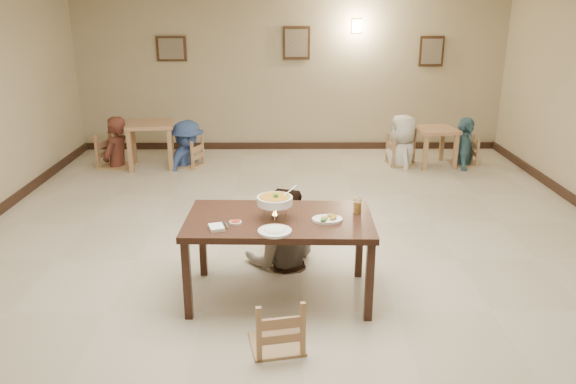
{
  "coord_description": "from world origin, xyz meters",
  "views": [
    {
      "loc": [
        -0.15,
        -5.66,
        2.71
      ],
      "look_at": [
        -0.1,
        -0.0,
        0.79
      ],
      "focal_mm": 35.0,
      "sensor_mm": 36.0,
      "label": 1
    }
  ],
  "objects_px": {
    "chair_far": "(279,223)",
    "curry_warmer": "(275,201)",
    "bg_chair_rl": "(403,137)",
    "bg_chair_rr": "(465,138)",
    "main_table": "(279,226)",
    "bg_diner_a": "(112,116)",
    "bg_diner_b": "(186,120)",
    "bg_table_right": "(435,136)",
    "bg_table_left": "(150,130)",
    "bg_chair_ll": "(114,136)",
    "chair_near": "(276,297)",
    "main_diner": "(282,188)",
    "drink_glass": "(357,207)",
    "bg_diner_d": "(467,117)",
    "bg_diner_c": "(404,115)",
    "bg_chair_lr": "(187,140)"
  },
  "relations": [
    {
      "from": "chair_far",
      "to": "curry_warmer",
      "type": "relative_size",
      "value": 2.41
    },
    {
      "from": "bg_chair_rl",
      "to": "bg_chair_rr",
      "type": "bearing_deg",
      "value": -94.89
    },
    {
      "from": "main_table",
      "to": "bg_diner_a",
      "type": "distance_m",
      "value": 5.35
    },
    {
      "from": "bg_chair_rl",
      "to": "bg_diner_b",
      "type": "xyz_separation_m",
      "value": [
        -3.74,
        -0.06,
        0.32
      ]
    },
    {
      "from": "bg_table_right",
      "to": "bg_table_left",
      "type": "bearing_deg",
      "value": -179.61
    },
    {
      "from": "bg_chair_rr",
      "to": "main_table",
      "type": "bearing_deg",
      "value": -29.85
    },
    {
      "from": "chair_far",
      "to": "bg_chair_rl",
      "type": "height_order",
      "value": "bg_chair_rl"
    },
    {
      "from": "chair_far",
      "to": "bg_chair_ll",
      "type": "relative_size",
      "value": 0.82
    },
    {
      "from": "chair_near",
      "to": "main_diner",
      "type": "bearing_deg",
      "value": -102.88
    },
    {
      "from": "curry_warmer",
      "to": "drink_glass",
      "type": "height_order",
      "value": "curry_warmer"
    },
    {
      "from": "bg_chair_ll",
      "to": "bg_diner_d",
      "type": "bearing_deg",
      "value": -73.11
    },
    {
      "from": "bg_chair_rr",
      "to": "bg_diner_a",
      "type": "height_order",
      "value": "bg_diner_a"
    },
    {
      "from": "curry_warmer",
      "to": "bg_table_left",
      "type": "relative_size",
      "value": 0.41
    },
    {
      "from": "main_diner",
      "to": "curry_warmer",
      "type": "distance_m",
      "value": 0.77
    },
    {
      "from": "bg_table_right",
      "to": "bg_diner_d",
      "type": "height_order",
      "value": "bg_diner_d"
    },
    {
      "from": "bg_chair_rl",
      "to": "bg_diner_c",
      "type": "distance_m",
      "value": 0.4
    },
    {
      "from": "drink_glass",
      "to": "bg_chair_rl",
      "type": "distance_m",
      "value": 4.75
    },
    {
      "from": "bg_chair_ll",
      "to": "bg_diner_d",
      "type": "height_order",
      "value": "bg_diner_d"
    },
    {
      "from": "bg_chair_ll",
      "to": "bg_chair_lr",
      "type": "xyz_separation_m",
      "value": [
        1.22,
        0.04,
        -0.08
      ]
    },
    {
      "from": "bg_table_left",
      "to": "bg_chair_ll",
      "type": "bearing_deg",
      "value": -178.24
    },
    {
      "from": "curry_warmer",
      "to": "bg_diner_c",
      "type": "relative_size",
      "value": 0.21
    },
    {
      "from": "chair_near",
      "to": "bg_chair_rl",
      "type": "distance_m",
      "value": 5.87
    },
    {
      "from": "drink_glass",
      "to": "bg_chair_ll",
      "type": "xyz_separation_m",
      "value": [
        -3.58,
        4.43,
        -0.34
      ]
    },
    {
      "from": "bg_chair_rl",
      "to": "bg_diner_c",
      "type": "bearing_deg",
      "value": -32.84
    },
    {
      "from": "chair_far",
      "to": "bg_diner_b",
      "type": "distance_m",
      "value": 4.13
    },
    {
      "from": "bg_diner_a",
      "to": "bg_diner_b",
      "type": "height_order",
      "value": "bg_diner_a"
    },
    {
      "from": "bg_chair_rl",
      "to": "bg_diner_b",
      "type": "relative_size",
      "value": 0.61
    },
    {
      "from": "bg_chair_rr",
      "to": "bg_diner_c",
      "type": "relative_size",
      "value": 0.52
    },
    {
      "from": "chair_far",
      "to": "bg_chair_rl",
      "type": "bearing_deg",
      "value": 79.38
    },
    {
      "from": "bg_table_right",
      "to": "bg_chair_rl",
      "type": "xyz_separation_m",
      "value": [
        -0.54,
        0.05,
        -0.04
      ]
    },
    {
      "from": "bg_table_left",
      "to": "bg_chair_rr",
      "type": "xyz_separation_m",
      "value": [
        5.44,
        0.11,
        -0.17
      ]
    },
    {
      "from": "curry_warmer",
      "to": "chair_near",
      "type": "bearing_deg",
      "value": -88.63
    },
    {
      "from": "main_diner",
      "to": "curry_warmer",
      "type": "relative_size",
      "value": 4.66
    },
    {
      "from": "bg_chair_rl",
      "to": "bg_diner_a",
      "type": "height_order",
      "value": "bg_diner_a"
    },
    {
      "from": "main_table",
      "to": "chair_near",
      "type": "relative_size",
      "value": 1.93
    },
    {
      "from": "bg_chair_lr",
      "to": "bg_chair_rr",
      "type": "xyz_separation_m",
      "value": [
        4.83,
        0.09,
        0.0
      ]
    },
    {
      "from": "bg_table_left",
      "to": "bg_diner_c",
      "type": "xyz_separation_m",
      "value": [
        4.35,
        0.08,
        0.25
      ]
    },
    {
      "from": "bg_table_right",
      "to": "bg_chair_lr",
      "type": "xyz_separation_m",
      "value": [
        -4.28,
        -0.01,
        -0.07
      ]
    },
    {
      "from": "chair_near",
      "to": "main_diner",
      "type": "relative_size",
      "value": 0.53
    },
    {
      "from": "bg_chair_lr",
      "to": "bg_diner_c",
      "type": "bearing_deg",
      "value": 112.13
    },
    {
      "from": "chair_near",
      "to": "bg_diner_c",
      "type": "distance_m",
      "value": 5.89
    },
    {
      "from": "bg_table_left",
      "to": "bg_chair_rl",
      "type": "relative_size",
      "value": 0.91
    },
    {
      "from": "chair_far",
      "to": "chair_near",
      "type": "bearing_deg",
      "value": -72.23
    },
    {
      "from": "bg_chair_rr",
      "to": "bg_diner_c",
      "type": "distance_m",
      "value": 1.17
    },
    {
      "from": "bg_chair_lr",
      "to": "bg_diner_d",
      "type": "xyz_separation_m",
      "value": [
        4.83,
        0.09,
        0.38
      ]
    },
    {
      "from": "drink_glass",
      "to": "bg_chair_rr",
      "type": "bearing_deg",
      "value": 61.56
    },
    {
      "from": "bg_chair_ll",
      "to": "bg_chair_lr",
      "type": "bearing_deg",
      "value": -72.45
    },
    {
      "from": "chair_near",
      "to": "bg_table_right",
      "type": "height_order",
      "value": "chair_near"
    },
    {
      "from": "chair_near",
      "to": "bg_chair_lr",
      "type": "height_order",
      "value": "bg_chair_lr"
    },
    {
      "from": "main_table",
      "to": "bg_chair_ll",
      "type": "height_order",
      "value": "bg_chair_ll"
    }
  ]
}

